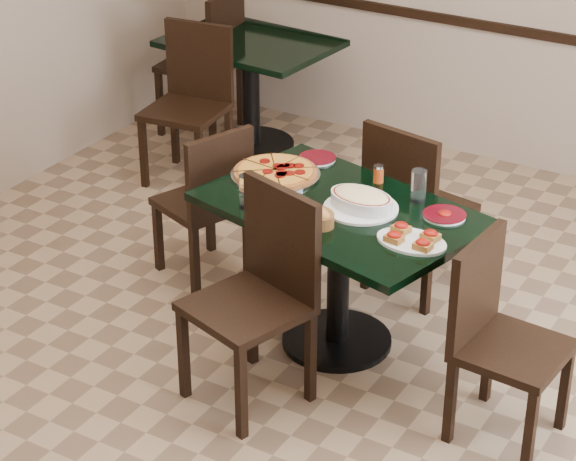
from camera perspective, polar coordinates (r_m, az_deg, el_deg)
The scene contains 20 objects.
floor at distance 5.40m, azimuth 0.07°, elevation -6.85°, with size 5.50×5.50×0.00m, color #8A6F50.
main_table at distance 5.27m, azimuth 2.62°, elevation -0.55°, with size 1.41×1.08×0.75m.
back_table at distance 7.48m, azimuth -1.91°, elevation 7.99°, with size 1.12×0.85×0.75m.
chair_far at distance 5.73m, azimuth 6.28°, elevation 1.48°, with size 0.52×0.52×0.96m.
chair_near at distance 4.93m, azimuth -1.33°, elevation -2.75°, with size 0.58×0.58×0.99m.
chair_right at distance 4.80m, azimuth 10.53°, elevation -4.97°, with size 0.45×0.45×0.91m.
chair_left at distance 5.89m, azimuth -4.00°, elevation 1.72°, with size 0.52×0.52×0.87m.
back_chair_near at distance 7.08m, azimuth -4.91°, elevation 6.94°, with size 0.51×0.51×0.98m.
back_chair_left at distance 7.72m, azimuth -3.93°, elevation 8.92°, with size 0.51×0.51×1.01m.
pepperoni_pizza at distance 5.48m, azimuth -0.64°, elevation 2.98°, with size 0.44×0.44×0.04m.
lasagna_casserole at distance 5.15m, azimuth 3.74°, elevation 1.55°, with size 0.35×0.35×0.09m.
bread_basket at distance 5.02m, azimuth 1.31°, elevation 0.78°, with size 0.24×0.19×0.09m.
bruschetta_platter at distance 4.89m, azimuth 6.30°, elevation -0.39°, with size 0.33×0.23×0.05m.
side_plate_near at distance 5.06m, azimuth -0.91°, elevation 0.60°, with size 0.18×0.18×0.02m.
side_plate_far_r at distance 5.14m, azimuth 7.95°, elevation 0.79°, with size 0.20×0.20×0.03m.
side_plate_far_l at distance 5.65m, azimuth 1.50°, elevation 3.69°, with size 0.19×0.19×0.02m.
napkin_setting at distance 5.06m, azimuth -0.25°, elevation 0.54°, with size 0.15×0.15×0.01m.
water_glass_a at distance 5.23m, azimuth 6.65°, elevation 2.26°, with size 0.07×0.07×0.16m, color white.
water_glass_b at distance 5.15m, azimuth -2.10°, elevation 1.99°, with size 0.07×0.07×0.16m, color white.
pepper_shaker at distance 5.41m, azimuth 4.62°, elevation 2.90°, with size 0.05×0.05×0.09m.
Camera 1 is at (2.25, -3.81, 3.08)m, focal length 70.00 mm.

